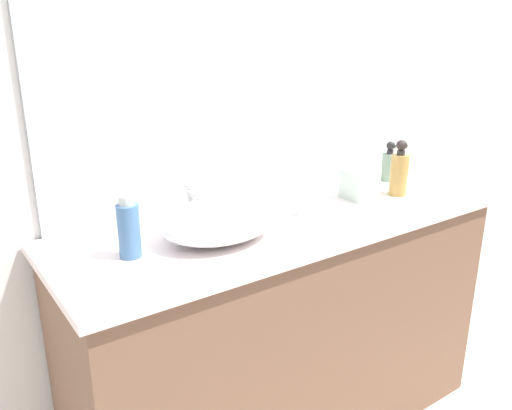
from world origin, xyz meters
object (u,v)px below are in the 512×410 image
object	(u,v)px
tissue_box	(359,182)
candle_jar	(301,210)
perfume_bottle	(389,165)
lotion_bottle	(129,229)
sink_basin	(218,221)
soap_dispenser	(399,172)

from	to	relation	value
tissue_box	candle_jar	size ratio (longest dim) A/B	3.25
perfume_bottle	candle_jar	world-z (taller)	perfume_bottle
perfume_bottle	tissue_box	size ratio (longest dim) A/B	1.13
lotion_bottle	sink_basin	bearing A→B (deg)	-5.80
sink_basin	soap_dispenser	bearing A→B (deg)	-0.86
lotion_bottle	perfume_bottle	world-z (taller)	lotion_bottle
sink_basin	perfume_bottle	world-z (taller)	perfume_bottle
sink_basin	soap_dispenser	size ratio (longest dim) A/B	1.71
lotion_bottle	candle_jar	world-z (taller)	lotion_bottle
sink_basin	soap_dispenser	xyz separation A→B (m)	(0.83, -0.01, 0.03)
perfume_bottle	candle_jar	bearing A→B (deg)	-167.85
candle_jar	perfume_bottle	bearing A→B (deg)	12.15
soap_dispenser	candle_jar	xyz separation A→B (m)	(-0.47, 0.03, -0.08)
sink_basin	tissue_box	world-z (taller)	tissue_box
sink_basin	candle_jar	distance (m)	0.36
soap_dispenser	lotion_bottle	xyz separation A→B (m)	(-1.11, 0.04, -0.01)
sink_basin	lotion_bottle	bearing A→B (deg)	174.20
sink_basin	tissue_box	distance (m)	0.67
soap_dispenser	candle_jar	bearing A→B (deg)	175.76
soap_dispenser	perfume_bottle	size ratio (longest dim) A/B	1.28
sink_basin	candle_jar	bearing A→B (deg)	3.58
sink_basin	candle_jar	size ratio (longest dim) A/B	8.10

